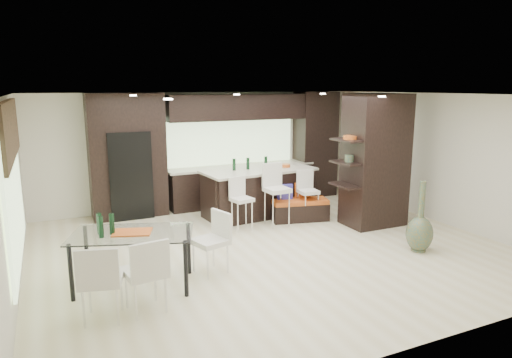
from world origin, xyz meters
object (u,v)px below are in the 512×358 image
kitchen_island (259,192)px  stool_left (242,209)px  bench (300,210)px  chair_end (210,246)px  stool_mid (277,201)px  floor_vase (421,216)px  chair_near (145,277)px  stool_right (308,201)px  dining_table (134,260)px  chair_far (102,284)px

kitchen_island → stool_left: kitchen_island is taller
bench → chair_end: (-2.67, -1.86, 0.21)m
stool_mid → floor_vase: 2.86m
floor_vase → chair_end: (-3.63, 0.64, -0.19)m
chair_near → chair_end: 1.41m
stool_left → chair_end: bearing=-136.7°
chair_end → stool_right: bearing=-73.7°
stool_left → dining_table: bearing=-154.6°
stool_mid → chair_far: bearing=-148.8°
floor_vase → chair_far: 5.31m
kitchen_island → stool_right: 1.14m
stool_mid → chair_far: stool_mid is taller
stool_mid → bench: 0.68m
dining_table → floor_vase: bearing=11.9°
stool_left → dining_table: 3.04m
floor_vase → dining_table: floor_vase is taller
stool_mid → floor_vase: (1.56, -2.39, 0.11)m
stool_mid → chair_near: size_ratio=1.13×
chair_far → chair_near: bearing=15.5°
kitchen_island → bench: (0.61, -0.77, -0.29)m
stool_right → dining_table: bearing=-150.1°
floor_vase → dining_table: size_ratio=0.75×
stool_right → kitchen_island: bearing=138.4°
stool_right → bench: size_ratio=0.72×
chair_near → chair_far: bearing=172.7°
kitchen_island → chair_end: size_ratio=2.85×
kitchen_island → stool_mid: bearing=-95.1°
stool_right → floor_vase: bearing=-66.2°
dining_table → chair_near: bearing=-70.6°
stool_right → bench: stool_right is taller
kitchen_island → dining_table: kitchen_island is taller
stool_right → chair_near: 4.76m
stool_left → chair_far: bearing=-149.8°
bench → dining_table: (-3.83, -1.86, 0.17)m
stool_right → chair_far: size_ratio=0.95×
floor_vase → chair_near: 4.79m
stool_mid → chair_far: size_ratio=1.13×
stool_right → chair_end: 3.35m
stool_right → chair_near: (-3.99, -2.59, 0.02)m
stool_left → floor_vase: size_ratio=0.68×
stool_left → chair_near: (-2.45, -2.60, 0.03)m
kitchen_island → chair_end: (-2.06, -2.62, -0.08)m
stool_right → chair_far: chair_far is taller
dining_table → chair_end: size_ratio=1.91×
stool_mid → chair_end: stool_mid is taller
chair_end → floor_vase: bearing=-116.0°
chair_near → chair_end: chair_near is taller
kitchen_island → chair_near: bearing=-138.4°
stool_left → chair_near: 3.57m
chair_far → chair_end: size_ratio=1.04×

